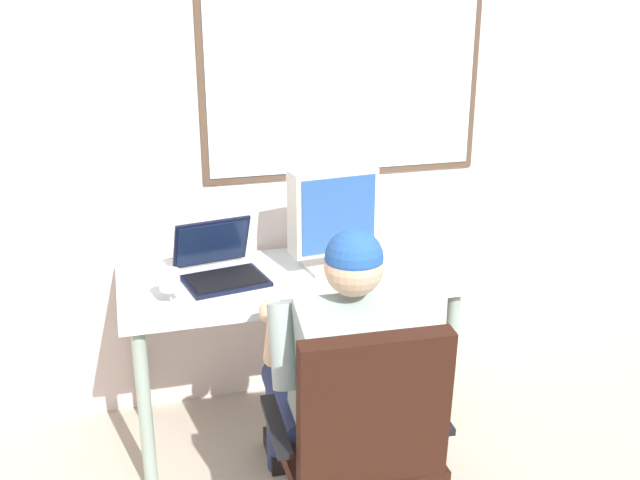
# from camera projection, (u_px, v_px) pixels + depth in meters

# --- Properties ---
(wall_rear) EXTENTS (5.91, 0.08, 2.76)m
(wall_rear) POSITION_uv_depth(u_px,v_px,m) (319.00, 105.00, 3.28)
(wall_rear) COLOR beige
(wall_rear) RESTS_ON ground
(desk) EXTENTS (1.40, 0.65, 0.74)m
(desk) POSITION_uv_depth(u_px,v_px,m) (290.00, 297.00, 3.13)
(desk) COLOR gray
(desk) RESTS_ON ground
(office_chair) EXTENTS (0.59, 0.55, 0.95)m
(office_chair) POSITION_uv_depth(u_px,v_px,m) (363.00, 436.00, 2.38)
(office_chair) COLOR black
(office_chair) RESTS_ON ground
(person_seated) EXTENTS (0.54, 0.84, 1.19)m
(person_seated) POSITION_uv_depth(u_px,v_px,m) (341.00, 372.00, 2.60)
(person_seated) COLOR navy
(person_seated) RESTS_ON ground
(crt_monitor) EXTENTS (0.38, 0.21, 0.44)m
(crt_monitor) POSITION_uv_depth(u_px,v_px,m) (333.00, 213.00, 3.09)
(crt_monitor) COLOR beige
(crt_monitor) RESTS_ON desk
(laptop) EXTENTS (0.38, 0.39, 0.23)m
(laptop) POSITION_uv_depth(u_px,v_px,m) (219.00, 263.00, 3.06)
(laptop) COLOR black
(laptop) RESTS_ON desk
(wine_glass) EXTENTS (0.08, 0.08, 0.14)m
(wine_glass) POSITION_uv_depth(u_px,v_px,m) (170.00, 282.00, 2.80)
(wine_glass) COLOR silver
(wine_glass) RESTS_ON desk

